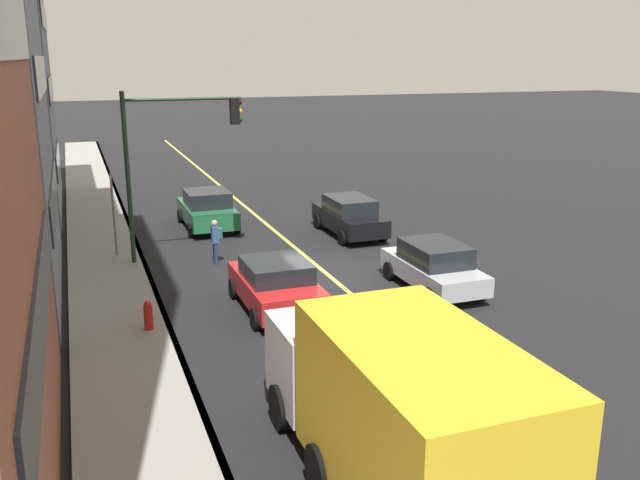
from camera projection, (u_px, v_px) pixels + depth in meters
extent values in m
plane|color=black|center=(327.00, 274.00, 22.83)|extent=(200.00, 200.00, 0.00)
cube|color=gray|center=(114.00, 296.00, 20.54)|extent=(80.00, 2.59, 0.15)
cube|color=slate|center=(155.00, 292.00, 20.94)|extent=(80.00, 0.16, 0.15)
cube|color=#D8CC4C|center=(327.00, 274.00, 22.83)|extent=(80.00, 0.16, 0.01)
cube|color=#262D38|center=(40.00, 310.00, 10.31)|extent=(9.53, 0.06, 1.10)
cube|color=#262D38|center=(7.00, 18.00, 9.21)|extent=(9.53, 0.06, 1.10)
cube|color=#262D38|center=(53.00, 196.00, 20.94)|extent=(8.46, 0.06, 1.10)
cube|color=#262D38|center=(41.00, 75.00, 19.99)|extent=(8.46, 0.06, 1.10)
cube|color=#262D38|center=(58.00, 157.00, 31.98)|extent=(8.82, 0.06, 1.10)
cube|color=#262D38|center=(51.00, 88.00, 31.16)|extent=(8.82, 0.06, 1.10)
cube|color=#262D38|center=(43.00, 16.00, 30.34)|extent=(8.82, 0.06, 1.10)
cube|color=black|center=(349.00, 219.00, 27.75)|extent=(4.29, 1.72, 0.68)
cube|color=black|center=(350.00, 204.00, 27.58)|extent=(2.29, 1.59, 0.58)
cylinder|color=black|center=(383.00, 234.00, 26.83)|extent=(0.60, 0.22, 0.60)
cylinder|color=black|center=(343.00, 238.00, 26.27)|extent=(0.60, 0.22, 0.60)
cylinder|color=black|center=(355.00, 219.00, 29.40)|extent=(0.60, 0.22, 0.60)
cylinder|color=black|center=(318.00, 222.00, 28.84)|extent=(0.60, 0.22, 0.60)
cube|color=#A8AAB2|center=(433.00, 271.00, 21.23)|extent=(4.06, 1.73, 0.59)
cube|color=black|center=(435.00, 253.00, 21.00)|extent=(2.14, 1.59, 0.63)
cylinder|color=black|center=(480.00, 290.00, 20.37)|extent=(0.60, 0.22, 0.60)
cylinder|color=black|center=(430.00, 297.00, 19.81)|extent=(0.60, 0.22, 0.60)
cylinder|color=black|center=(435.00, 266.00, 22.80)|extent=(0.60, 0.22, 0.60)
cylinder|color=black|center=(390.00, 271.00, 22.24)|extent=(0.60, 0.22, 0.60)
cube|color=#1E6038|center=(207.00, 213.00, 28.86)|extent=(4.16, 1.90, 0.70)
cube|color=black|center=(207.00, 198.00, 28.58)|extent=(2.02, 1.75, 0.64)
cylinder|color=black|center=(181.00, 216.00, 29.89)|extent=(0.60, 0.22, 0.60)
cylinder|color=black|center=(222.00, 213.00, 30.50)|extent=(0.60, 0.22, 0.60)
cylinder|color=black|center=(191.00, 230.00, 27.40)|extent=(0.60, 0.22, 0.60)
cylinder|color=black|center=(237.00, 227.00, 28.01)|extent=(0.60, 0.22, 0.60)
cube|color=red|center=(276.00, 288.00, 19.57)|extent=(3.95, 1.91, 0.66)
cube|color=black|center=(276.00, 270.00, 19.32)|extent=(1.96, 1.75, 0.52)
cylinder|color=black|center=(234.00, 289.00, 20.53)|extent=(0.60, 0.22, 0.60)
cylinder|color=black|center=(293.00, 282.00, 21.14)|extent=(0.60, 0.22, 0.60)
cylinder|color=black|center=(256.00, 319.00, 18.16)|extent=(0.60, 0.22, 0.60)
cylinder|color=black|center=(322.00, 310.00, 18.78)|extent=(0.60, 0.22, 0.60)
cube|color=silver|center=(337.00, 358.00, 13.48)|extent=(1.86, 2.44, 1.68)
cube|color=gold|center=(420.00, 422.00, 10.27)|extent=(4.65, 2.44, 2.59)
cylinder|color=black|center=(281.00, 407.00, 13.31)|extent=(0.90, 0.28, 0.90)
cylinder|color=black|center=(390.00, 388.00, 14.08)|extent=(0.90, 0.28, 0.90)
cylinder|color=black|center=(321.00, 470.00, 11.28)|extent=(0.90, 0.28, 0.90)
cylinder|color=black|center=(445.00, 443.00, 12.05)|extent=(0.90, 0.28, 0.90)
cylinder|color=#262D4C|center=(216.00, 254.00, 23.82)|extent=(0.15, 0.15, 0.78)
cylinder|color=#262D4C|center=(215.00, 252.00, 24.01)|extent=(0.15, 0.15, 0.78)
cube|color=#334C8C|center=(215.00, 234.00, 23.74)|extent=(0.38, 0.24, 0.59)
sphere|color=tan|center=(214.00, 223.00, 23.64)|extent=(0.21, 0.21, 0.21)
cube|color=#26593F|center=(220.00, 233.00, 23.78)|extent=(0.27, 0.17, 0.34)
cylinder|color=#1E3823|center=(128.00, 182.00, 22.95)|extent=(0.16, 0.16, 5.98)
cylinder|color=#1E3823|center=(183.00, 99.00, 22.91)|extent=(0.10, 3.99, 0.10)
cube|color=black|center=(235.00, 111.00, 23.60)|extent=(0.28, 0.30, 0.90)
sphere|color=#360605|center=(239.00, 102.00, 23.58)|extent=(0.18, 0.18, 0.18)
sphere|color=gold|center=(240.00, 111.00, 23.66)|extent=(0.18, 0.18, 0.18)
sphere|color=black|center=(240.00, 120.00, 23.74)|extent=(0.18, 0.18, 0.18)
cylinder|color=slate|center=(114.00, 216.00, 24.22)|extent=(0.08, 0.08, 3.13)
cube|color=white|center=(110.00, 179.00, 23.86)|extent=(0.60, 0.02, 0.20)
cube|color=#DB5919|center=(111.00, 188.00, 23.95)|extent=(0.44, 0.02, 0.28)
cylinder|color=red|center=(149.00, 320.00, 17.81)|extent=(0.24, 0.24, 0.80)
sphere|color=red|center=(148.00, 304.00, 17.70)|extent=(0.20, 0.20, 0.20)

